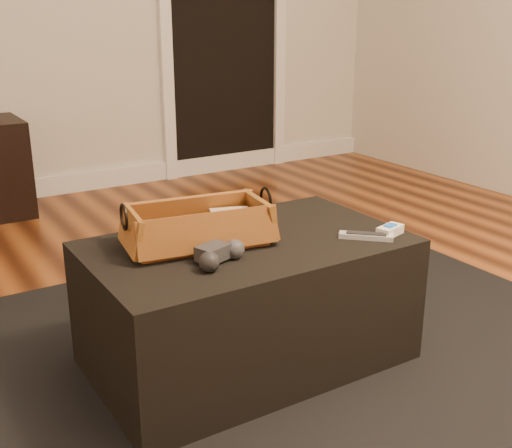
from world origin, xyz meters
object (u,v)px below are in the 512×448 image
wicker_basket (198,228)px  cream_gadget (390,230)px  ottoman (248,302)px  tv_remote (193,239)px  game_controller (219,254)px  silver_remote (366,236)px

wicker_basket → cream_gadget: wicker_basket is taller
ottoman → tv_remote: (-0.17, 0.04, 0.24)m
ottoman → tv_remote: 0.29m
ottoman → game_controller: size_ratio=5.33×
ottoman → game_controller: (-0.17, -0.12, 0.24)m
silver_remote → tv_remote: bearing=156.3°
ottoman → game_controller: bearing=-144.9°
tv_remote → silver_remote: 0.55m
wicker_basket → ottoman: bearing=-21.3°
game_controller → silver_remote: (0.50, -0.06, -0.02)m
ottoman → silver_remote: (0.34, -0.18, 0.22)m
tv_remote → ottoman: bearing=-11.5°
ottoman → wicker_basket: size_ratio=2.05×
ottoman → game_controller: 0.31m
wicker_basket → game_controller: wicker_basket is taller
ottoman → silver_remote: size_ratio=6.65×
ottoman → wicker_basket: bearing=158.7°
ottoman → cream_gadget: 0.52m
tv_remote → game_controller: size_ratio=1.29×
wicker_basket → cream_gadget: bearing=-23.6°
wicker_basket → silver_remote: wicker_basket is taller
tv_remote → game_controller: bearing=-86.9°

